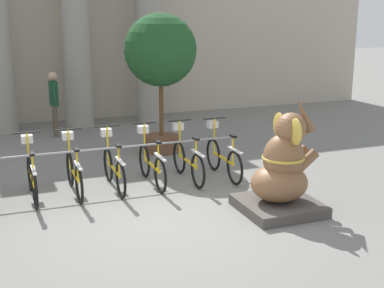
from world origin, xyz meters
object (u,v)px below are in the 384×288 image
object	(u,v)px
bicycle_1	(32,176)
potted_tree	(160,55)
elephant_statue	(282,173)
bicycle_4	(151,163)
person_pedestrian	(54,98)
bicycle_2	(74,171)
bicycle_5	(187,159)
bicycle_6	(223,156)
bicycle_3	(114,167)

from	to	relation	value
bicycle_1	potted_tree	size ratio (longest dim) A/B	0.53
bicycle_1	elephant_statue	bearing A→B (deg)	-29.02
bicycle_1	bicycle_4	size ratio (longest dim) A/B	1.00
bicycle_1	bicycle_4	distance (m)	2.17
person_pedestrian	potted_tree	size ratio (longest dim) A/B	0.53
bicycle_2	bicycle_4	world-z (taller)	same
elephant_statue	potted_tree	size ratio (longest dim) A/B	0.61
person_pedestrian	potted_tree	bearing A→B (deg)	-48.80
bicycle_5	bicycle_6	distance (m)	0.73
bicycle_2	bicycle_5	bearing A→B (deg)	0.21
bicycle_2	bicycle_5	world-z (taller)	same
bicycle_2	potted_tree	distance (m)	3.71
bicycle_6	elephant_statue	distance (m)	2.06
bicycle_2	bicycle_3	bearing A→B (deg)	0.89
person_pedestrian	potted_tree	xyz separation A→B (m)	(2.11, -2.41, 1.22)
bicycle_6	person_pedestrian	size ratio (longest dim) A/B	1.00
bicycle_2	elephant_statue	xyz separation A→B (m)	(3.03, -2.08, 0.23)
bicycle_6	bicycle_1	bearing A→B (deg)	179.34
bicycle_1	bicycle_5	distance (m)	2.90
bicycle_2	person_pedestrian	size ratio (longest dim) A/B	1.00
bicycle_1	bicycle_6	world-z (taller)	same
bicycle_3	person_pedestrian	world-z (taller)	person_pedestrian
bicycle_2	elephant_statue	distance (m)	3.68
person_pedestrian	potted_tree	distance (m)	3.42
person_pedestrian	bicycle_1	bearing A→B (deg)	-102.00
bicycle_3	potted_tree	xyz separation A→B (m)	(1.64, 2.19, 1.81)
bicycle_1	bicycle_6	size ratio (longest dim) A/B	1.00
bicycle_2	bicycle_6	size ratio (longest dim) A/B	1.00
elephant_statue	bicycle_6	bearing A→B (deg)	93.67
bicycle_5	person_pedestrian	bearing A→B (deg)	112.61
bicycle_4	person_pedestrian	xyz separation A→B (m)	(-1.19, 4.60, 0.60)
bicycle_3	potted_tree	world-z (taller)	potted_tree
bicycle_1	bicycle_4	xyz separation A→B (m)	(2.17, 0.02, 0.00)
person_pedestrian	bicycle_5	bearing A→B (deg)	-67.39
person_pedestrian	elephant_statue	bearing A→B (deg)	-67.51
elephant_statue	bicycle_1	bearing A→B (deg)	150.98
bicycle_4	bicycle_1	bearing A→B (deg)	-179.58
bicycle_6	person_pedestrian	world-z (taller)	person_pedestrian
bicycle_3	bicycle_6	world-z (taller)	same
bicycle_3	bicycle_4	xyz separation A→B (m)	(0.72, 0.00, 0.00)
bicycle_3	elephant_statue	size ratio (longest dim) A/B	0.88
bicycle_3	bicycle_2	bearing A→B (deg)	-179.11
bicycle_3	elephant_statue	distance (m)	3.12
bicycle_2	bicycle_3	xyz separation A→B (m)	(0.72, 0.01, 0.00)
bicycle_6	potted_tree	size ratio (longest dim) A/B	0.53
potted_tree	bicycle_3	bearing A→B (deg)	-126.73
bicycle_1	person_pedestrian	xyz separation A→B (m)	(0.98, 4.61, 0.60)
bicycle_2	bicycle_5	size ratio (longest dim) A/B	1.00
bicycle_1	bicycle_3	size ratio (longest dim) A/B	1.00
bicycle_5	bicycle_2	bearing A→B (deg)	-179.79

